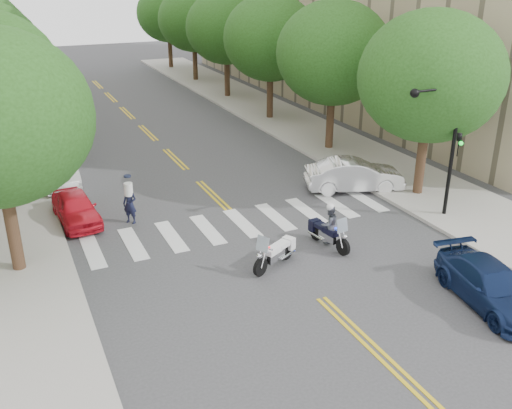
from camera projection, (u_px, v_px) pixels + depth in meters
ground at (321, 298)px, 18.57m from camera, size 140.00×140.00×0.00m
sidewalk_right at (278, 117)px, 40.64m from camera, size 5.00×60.00×0.15m
tree_r_0 at (431, 77)px, 24.83m from camera, size 6.40×6.40×8.45m
tree_r_1 at (334, 53)px, 31.54m from camera, size 6.40×6.40×8.45m
tree_r_2 at (270, 38)px, 38.25m from camera, size 6.40×6.40×8.45m
tree_r_3 at (226, 27)px, 44.96m from camera, size 6.40×6.40×8.45m
tree_r_4 at (193, 19)px, 51.68m from camera, size 6.40×6.40×8.45m
tree_r_5 at (168, 13)px, 58.39m from camera, size 6.40×6.40×8.45m
traffic_signal_pole at (446, 134)px, 23.03m from camera, size 2.82×0.42×6.00m
motorcycle_police at (328, 227)px, 21.74m from camera, size 0.83×2.22×1.81m
motorcycle_parked at (277, 252)px, 20.48m from camera, size 2.08×1.27×1.44m
officer_standing at (130, 204)px, 23.74m from camera, size 0.73×0.73×1.71m
convertible at (354, 175)px, 27.28m from camera, size 4.94×3.06×1.54m
sedan_blue at (491, 285)px, 18.07m from camera, size 2.53×4.73×1.30m
parked_car_a at (76, 208)px, 23.87m from camera, size 1.82×3.92×1.30m
parked_car_b at (60, 170)px, 28.02m from camera, size 1.72×4.55×1.48m
parked_car_c at (48, 143)px, 32.72m from camera, size 2.47×4.60×1.23m
parked_car_d at (38, 120)px, 37.66m from camera, size 2.22×4.57×1.28m
parked_car_e at (43, 94)px, 44.82m from camera, size 2.05×4.30×1.42m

